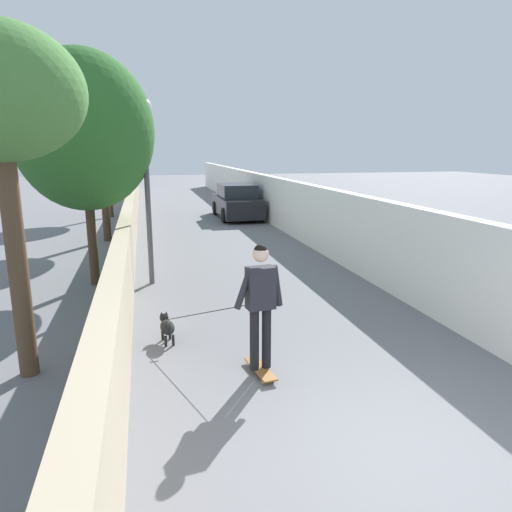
{
  "coord_description": "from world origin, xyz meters",
  "views": [
    {
      "loc": [
        -3.67,
        2.42,
        3.1
      ],
      "look_at": [
        5.25,
        0.28,
        1.0
      ],
      "focal_mm": 33.02,
      "sensor_mm": 36.0,
      "label": 1
    }
  ],
  "objects_px": {
    "tree_left_far": "(84,131)",
    "car_near": "(237,202)",
    "tree_left_mid": "(106,136)",
    "skateboard": "(260,369)",
    "person_skateboarder": "(261,297)",
    "tree_left_near": "(100,126)",
    "dog": "(167,326)",
    "lamp_post": "(146,159)"
  },
  "relations": [
    {
      "from": "tree_left_mid",
      "to": "skateboard",
      "type": "distance_m",
      "value": 17.38
    },
    {
      "from": "tree_left_near",
      "to": "car_near",
      "type": "xyz_separation_m",
      "value": [
        4.33,
        -5.4,
        -3.09
      ]
    },
    {
      "from": "tree_left_mid",
      "to": "skateboard",
      "type": "bearing_deg",
      "value": -169.97
    },
    {
      "from": "tree_left_far",
      "to": "tree_left_near",
      "type": "bearing_deg",
      "value": 0.77
    },
    {
      "from": "lamp_post",
      "to": "skateboard",
      "type": "relative_size",
      "value": 5.09
    },
    {
      "from": "tree_left_mid",
      "to": "skateboard",
      "type": "relative_size",
      "value": 5.84
    },
    {
      "from": "tree_left_mid",
      "to": "lamp_post",
      "type": "bearing_deg",
      "value": -172.33
    },
    {
      "from": "tree_left_mid",
      "to": "dog",
      "type": "height_order",
      "value": "tree_left_mid"
    },
    {
      "from": "tree_left_far",
      "to": "car_near",
      "type": "relative_size",
      "value": 1.25
    },
    {
      "from": "skateboard",
      "to": "person_skateboarder",
      "type": "relative_size",
      "value": 0.46
    },
    {
      "from": "skateboard",
      "to": "dog",
      "type": "height_order",
      "value": "dog"
    },
    {
      "from": "tree_left_near",
      "to": "car_near",
      "type": "relative_size",
      "value": 1.25
    },
    {
      "from": "dog",
      "to": "tree_left_near",
      "type": "bearing_deg",
      "value": 9.36
    },
    {
      "from": "tree_left_near",
      "to": "person_skateboarder",
      "type": "xyz_separation_m",
      "value": [
        -10.75,
        -2.75,
        -2.67
      ]
    },
    {
      "from": "skateboard",
      "to": "person_skateboarder",
      "type": "height_order",
      "value": "person_skateboarder"
    },
    {
      "from": "skateboard",
      "to": "car_near",
      "type": "distance_m",
      "value": 15.32
    },
    {
      "from": "tree_left_mid",
      "to": "person_skateboarder",
      "type": "height_order",
      "value": "tree_left_mid"
    },
    {
      "from": "person_skateboarder",
      "to": "lamp_post",
      "type": "bearing_deg",
      "value": 15.4
    },
    {
      "from": "tree_left_far",
      "to": "person_skateboarder",
      "type": "bearing_deg",
      "value": -153.02
    },
    {
      "from": "skateboard",
      "to": "dog",
      "type": "xyz_separation_m",
      "value": [
        1.42,
        1.21,
        0.21
      ]
    },
    {
      "from": "tree_left_far",
      "to": "dog",
      "type": "relative_size",
      "value": 2.98
    },
    {
      "from": "tree_left_near",
      "to": "tree_left_far",
      "type": "bearing_deg",
      "value": -179.23
    },
    {
      "from": "car_near",
      "to": "skateboard",
      "type": "bearing_deg",
      "value": 170.02
    },
    {
      "from": "lamp_post",
      "to": "car_near",
      "type": "xyz_separation_m",
      "value": [
        10.06,
        -4.04,
        -2.15
      ]
    },
    {
      "from": "dog",
      "to": "car_near",
      "type": "xyz_separation_m",
      "value": [
        13.66,
        -3.86,
        0.44
      ]
    },
    {
      "from": "tree_left_near",
      "to": "dog",
      "type": "distance_m",
      "value": 10.09
    },
    {
      "from": "tree_left_mid",
      "to": "dog",
      "type": "xyz_separation_m",
      "value": [
        -15.33,
        -1.75,
        -3.39
      ]
    },
    {
      "from": "tree_left_far",
      "to": "dog",
      "type": "bearing_deg",
      "value": -159.08
    },
    {
      "from": "lamp_post",
      "to": "dog",
      "type": "bearing_deg",
      "value": -177.24
    },
    {
      "from": "tree_left_far",
      "to": "car_near",
      "type": "xyz_separation_m",
      "value": [
        9.83,
        -5.32,
        -2.75
      ]
    },
    {
      "from": "person_skateboarder",
      "to": "dog",
      "type": "bearing_deg",
      "value": 40.37
    },
    {
      "from": "tree_left_near",
      "to": "dog",
      "type": "bearing_deg",
      "value": -170.64
    },
    {
      "from": "car_near",
      "to": "tree_left_mid",
      "type": "bearing_deg",
      "value": 73.43
    },
    {
      "from": "person_skateboarder",
      "to": "car_near",
      "type": "bearing_deg",
      "value": -9.98
    },
    {
      "from": "person_skateboarder",
      "to": "car_near",
      "type": "relative_size",
      "value": 0.43
    },
    {
      "from": "skateboard",
      "to": "dog",
      "type": "distance_m",
      "value": 1.88
    },
    {
      "from": "tree_left_far",
      "to": "lamp_post",
      "type": "relative_size",
      "value": 1.25
    },
    {
      "from": "dog",
      "to": "car_near",
      "type": "bearing_deg",
      "value": -15.79
    },
    {
      "from": "tree_left_mid",
      "to": "tree_left_far",
      "type": "xyz_separation_m",
      "value": [
        -11.5,
        -0.29,
        -0.2
      ]
    },
    {
      "from": "lamp_post",
      "to": "person_skateboarder",
      "type": "xyz_separation_m",
      "value": [
        -5.02,
        -1.38,
        -1.74
      ]
    },
    {
      "from": "tree_left_far",
      "to": "skateboard",
      "type": "bearing_deg",
      "value": -153.02
    },
    {
      "from": "tree_left_far",
      "to": "dog",
      "type": "height_order",
      "value": "tree_left_far"
    }
  ]
}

